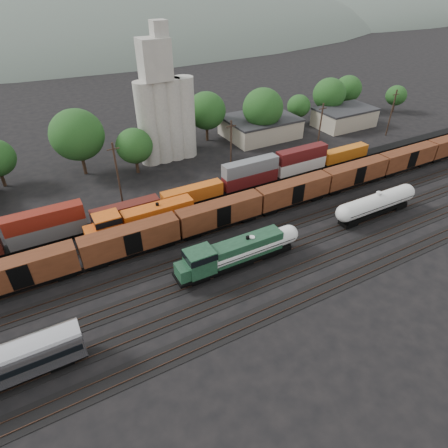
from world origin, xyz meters
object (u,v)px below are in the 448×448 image
tank_car_a (251,248)px  orange_locomotive (139,220)px  grain_silo (165,111)px  green_locomotive (228,255)px

tank_car_a → orange_locomotive: 19.54m
orange_locomotive → grain_silo: bearing=59.1°
grain_silo → green_locomotive: bearing=-99.7°
grain_silo → tank_car_a: bearing=-94.2°
orange_locomotive → green_locomotive: bearing=-60.4°
tank_car_a → orange_locomotive: size_ratio=0.83×
green_locomotive → orange_locomotive: 17.26m
tank_car_a → grain_silo: bearing=85.8°
tank_car_a → grain_silo: 42.01m
green_locomotive → grain_silo: grain_silo is taller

